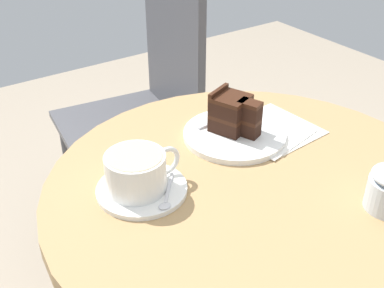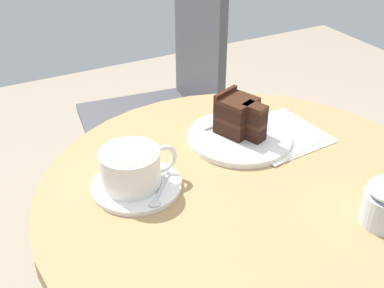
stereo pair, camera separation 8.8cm
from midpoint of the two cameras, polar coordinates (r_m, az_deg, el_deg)
cafe_table at (r=0.93m, az=9.31°, el=-10.79°), size 0.75×0.75×0.68m
saucer at (r=0.84m, az=-3.58°, el=-5.03°), size 0.16×0.16×0.01m
coffee_cup at (r=0.82m, az=-4.11°, el=-2.87°), size 0.14×0.10×0.07m
teaspoon at (r=0.81m, az=-0.80°, el=-6.02°), size 0.07×0.08×0.00m
cake_plate at (r=0.98m, az=8.26°, el=0.70°), size 0.21×0.21×0.01m
cake_slice at (r=0.97m, az=8.21°, el=3.22°), size 0.09×0.11×0.08m
fork at (r=1.03m, az=7.87°, el=2.93°), size 0.14×0.02×0.00m
napkin at (r=1.01m, az=12.45°, el=0.93°), size 0.20×0.18×0.00m
cafe_chair at (r=1.50m, az=-0.63°, el=6.40°), size 0.42×0.42×0.93m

